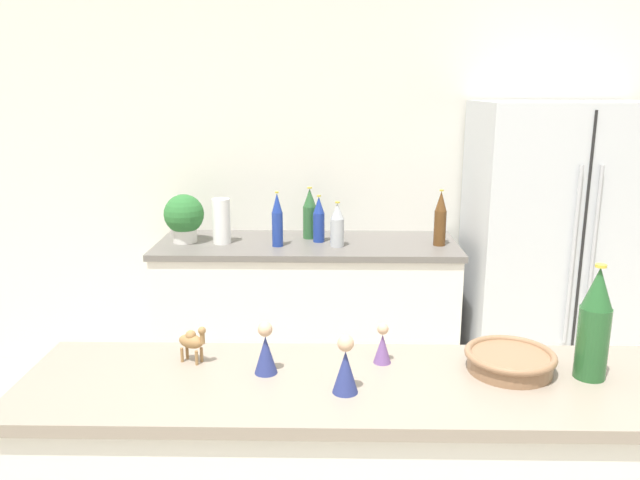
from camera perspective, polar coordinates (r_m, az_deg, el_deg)
name	(u,v)px	position (r m, az deg, el deg)	size (l,w,h in m)	color
wall_back	(351,170)	(3.88, 2.86, 6.44)	(8.00, 0.06, 2.55)	silver
back_counter	(308,314)	(3.76, -1.15, -6.79)	(1.74, 0.63, 0.89)	silver
refrigerator	(556,254)	(3.79, 20.74, -1.20)	(0.96, 0.73, 1.70)	silver
potted_plant	(184,216)	(3.68, -12.32, 2.11)	(0.23, 0.23, 0.28)	silver
paper_towel_roll	(221,221)	(3.62, -9.00, 1.71)	(0.10, 0.10, 0.26)	white
back_bottle_0	(277,220)	(3.51, -3.93, 1.81)	(0.06, 0.06, 0.31)	navy
back_bottle_1	(319,220)	(3.61, -0.11, 1.87)	(0.07, 0.07, 0.27)	navy
back_bottle_2	(440,219)	(3.58, 10.94, 1.90)	(0.07, 0.07, 0.32)	brown
back_bottle_3	(310,214)	(3.69, -0.95, 2.40)	(0.08, 0.08, 0.31)	#2D6033
back_bottle_4	(337,225)	(3.50, 1.59, 1.36)	(0.08, 0.08, 0.26)	#B2B7BC
wine_bottle	(594,324)	(1.88, 23.80, -7.07)	(0.09, 0.09, 0.33)	#235628
fruit_bowl	(510,360)	(1.89, 16.97, -10.46)	(0.26, 0.26, 0.06)	#8C6647
camel_figurine	(192,341)	(1.89, -11.61, -9.00)	(0.09, 0.07, 0.12)	olive
wise_man_figurine_blue	(345,368)	(1.68, 2.34, -11.62)	(0.07, 0.07, 0.16)	navy
wise_man_figurine_crimson	(382,346)	(1.86, 5.73, -9.61)	(0.05, 0.05, 0.12)	#6B4784
wise_man_figurine_purple	(266,351)	(1.79, -4.99, -10.10)	(0.07, 0.07, 0.15)	navy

